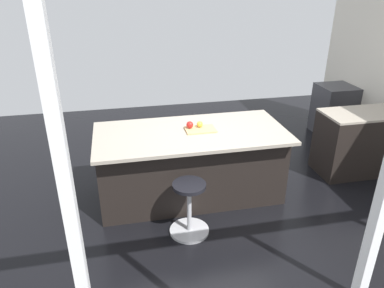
# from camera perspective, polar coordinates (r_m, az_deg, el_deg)

# --- Properties ---
(ground_plane) EXTENTS (7.64, 7.64, 0.00)m
(ground_plane) POSITION_cam_1_polar(r_m,az_deg,el_deg) (4.72, 4.09, -8.65)
(ground_plane) COLOR black
(oven_range) EXTENTS (0.60, 0.61, 0.87)m
(oven_range) POSITION_cam_1_polar(r_m,az_deg,el_deg) (6.95, 21.32, 5.00)
(oven_range) COLOR #38383D
(oven_range) RESTS_ON ground_plane
(kitchen_island) EXTENTS (2.29, 1.11, 0.92)m
(kitchen_island) POSITION_cam_1_polar(r_m,az_deg,el_deg) (4.57, -0.25, -3.09)
(kitchen_island) COLOR black
(kitchen_island) RESTS_ON ground_plane
(stool_by_window) EXTENTS (0.44, 0.44, 0.62)m
(stool_by_window) POSITION_cam_1_polar(r_m,az_deg,el_deg) (4.02, -0.43, -10.27)
(stool_by_window) COLOR #B7B7BC
(stool_by_window) RESTS_ON ground_plane
(cutting_board) EXTENTS (0.36, 0.24, 0.02)m
(cutting_board) POSITION_cam_1_polar(r_m,az_deg,el_deg) (4.37, 1.32, 2.28)
(cutting_board) COLOR tan
(cutting_board) RESTS_ON kitchen_island
(apple_red) EXTENTS (0.08, 0.08, 0.08)m
(apple_red) POSITION_cam_1_polar(r_m,az_deg,el_deg) (4.37, -0.35, 3.03)
(apple_red) COLOR red
(apple_red) RESTS_ON cutting_board
(apple_yellow) EXTENTS (0.07, 0.07, 0.07)m
(apple_yellow) POSITION_cam_1_polar(r_m,az_deg,el_deg) (4.40, 1.22, 3.11)
(apple_yellow) COLOR gold
(apple_yellow) RESTS_ON cutting_board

